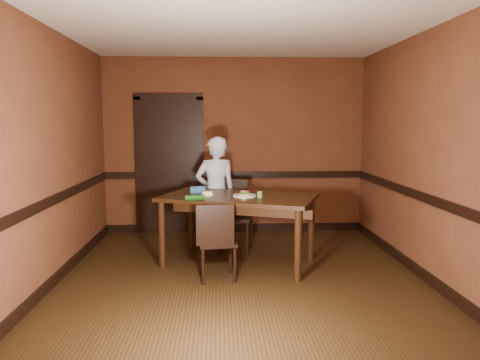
{
  "coord_description": "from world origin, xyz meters",
  "views": [
    {
      "loc": [
        -0.25,
        -5.0,
        1.71
      ],
      "look_at": [
        0.0,
        0.35,
        1.05
      ],
      "focal_mm": 35.0,
      "sensor_mm": 36.0,
      "label": 1
    }
  ],
  "objects": [
    {
      "name": "door",
      "position": [
        -1.0,
        2.22,
        1.09
      ],
      "size": [
        1.05,
        0.07,
        2.2
      ],
      "color": "black",
      "rests_on": "ground"
    },
    {
      "name": "ceiling",
      "position": [
        0.0,
        0.0,
        2.7
      ],
      "size": [
        4.0,
        4.5,
        0.01
      ],
      "primitive_type": "cube",
      "color": "beige",
      "rests_on": "ground"
    },
    {
      "name": "wall_left",
      "position": [
        -2.0,
        0.0,
        1.35
      ],
      "size": [
        0.02,
        4.5,
        2.7
      ],
      "primitive_type": "cube",
      "color": "#5B2F1B",
      "rests_on": "ground"
    },
    {
      "name": "baseboard_left",
      "position": [
        -1.99,
        0.0,
        0.06
      ],
      "size": [
        0.03,
        4.5,
        0.12
      ],
      "primitive_type": "cube",
      "color": "black",
      "rests_on": "ground"
    },
    {
      "name": "sauce_jar",
      "position": [
        0.23,
        0.38,
        0.88
      ],
      "size": [
        0.07,
        0.07,
        0.08
      ],
      "rotation": [
        0.0,
        0.0,
        0.34
      ],
      "color": "#5A973D",
      "rests_on": "dining_table"
    },
    {
      "name": "chair_far",
      "position": [
        -0.03,
        1.14,
        0.47
      ],
      "size": [
        0.51,
        0.51,
        0.94
      ],
      "primitive_type": null,
      "rotation": [
        0.0,
        0.0,
        -0.19
      ],
      "color": "black",
      "rests_on": "floor"
    },
    {
      "name": "baseboard_back",
      "position": [
        0.0,
        2.23,
        0.06
      ],
      "size": [
        4.0,
        0.03,
        0.12
      ],
      "primitive_type": "cube",
      "color": "black",
      "rests_on": "ground"
    },
    {
      "name": "sandwich_plate",
      "position": [
        0.06,
        0.48,
        0.86
      ],
      "size": [
        0.28,
        0.28,
        0.07
      ],
      "rotation": [
        0.0,
        0.0,
        0.19
      ],
      "color": "silver",
      "rests_on": "dining_table"
    },
    {
      "name": "wrapped_veg",
      "position": [
        -0.52,
        0.21,
        0.87
      ],
      "size": [
        0.23,
        0.1,
        0.06
      ],
      "primitive_type": "cylinder",
      "rotation": [
        0.0,
        1.57,
        0.19
      ],
      "color": "#144510",
      "rests_on": "dining_table"
    },
    {
      "name": "person",
      "position": [
        -0.29,
        1.24,
        0.76
      ],
      "size": [
        0.63,
        0.49,
        1.52
      ],
      "primitive_type": "imported",
      "rotation": [
        0.0,
        0.0,
        3.4
      ],
      "color": "silver",
      "rests_on": "floor"
    },
    {
      "name": "dado_right",
      "position": [
        1.99,
        0.0,
        0.9
      ],
      "size": [
        0.03,
        4.5,
        0.1
      ],
      "primitive_type": "cube",
      "color": "black",
      "rests_on": "ground"
    },
    {
      "name": "wall_back",
      "position": [
        0.0,
        2.25,
        1.35
      ],
      "size": [
        4.0,
        0.02,
        2.7
      ],
      "primitive_type": "cube",
      "color": "#5B2F1B",
      "rests_on": "ground"
    },
    {
      "name": "floor",
      "position": [
        0.0,
        0.0,
        0.0
      ],
      "size": [
        4.0,
        4.5,
        0.01
      ],
      "primitive_type": "cube",
      "color": "black",
      "rests_on": "ground"
    },
    {
      "name": "wall_right",
      "position": [
        2.0,
        0.0,
        1.35
      ],
      "size": [
        0.02,
        4.5,
        2.7
      ],
      "primitive_type": "cube",
      "color": "#5B2F1B",
      "rests_on": "ground"
    },
    {
      "name": "dado_left",
      "position": [
        -1.99,
        0.0,
        0.9
      ],
      "size": [
        0.03,
        4.5,
        0.1
      ],
      "primitive_type": "cube",
      "color": "black",
      "rests_on": "ground"
    },
    {
      "name": "chair_near",
      "position": [
        -0.27,
        -0.01,
        0.43
      ],
      "size": [
        0.44,
        0.44,
        0.86
      ],
      "primitive_type": null,
      "rotation": [
        0.0,
        0.0,
        3.25
      ],
      "color": "black",
      "rests_on": "floor"
    },
    {
      "name": "baseboard_right",
      "position": [
        1.99,
        0.0,
        0.06
      ],
      "size": [
        0.03,
        4.5,
        0.12
      ],
      "primitive_type": "cube",
      "color": "black",
      "rests_on": "ground"
    },
    {
      "name": "wall_front",
      "position": [
        0.0,
        -2.25,
        1.35
      ],
      "size": [
        4.0,
        0.02,
        2.7
      ],
      "primitive_type": "cube",
      "color": "#5B2F1B",
      "rests_on": "ground"
    },
    {
      "name": "dado_back",
      "position": [
        0.0,
        2.23,
        0.9
      ],
      "size": [
        4.0,
        0.03,
        0.1
      ],
      "primitive_type": "cube",
      "color": "black",
      "rests_on": "ground"
    },
    {
      "name": "food_tub",
      "position": [
        -0.5,
        0.77,
        0.88
      ],
      "size": [
        0.2,
        0.15,
        0.08
      ],
      "rotation": [
        0.0,
        0.0,
        -0.09
      ],
      "color": "#2F70BD",
      "rests_on": "dining_table"
    },
    {
      "name": "dining_table",
      "position": [
        -0.01,
        0.54,
        0.42
      ],
      "size": [
        2.03,
        1.57,
        0.84
      ],
      "primitive_type": "cube",
      "rotation": [
        0.0,
        0.0,
        -0.36
      ],
      "color": "black",
      "rests_on": "floor"
    },
    {
      "name": "cheese_saucer",
      "position": [
        -0.38,
        0.57,
        0.86
      ],
      "size": [
        0.16,
        0.16,
        0.05
      ],
      "rotation": [
        0.0,
        0.0,
        -0.35
      ],
      "color": "silver",
      "rests_on": "dining_table"
    }
  ]
}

